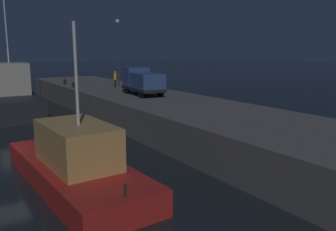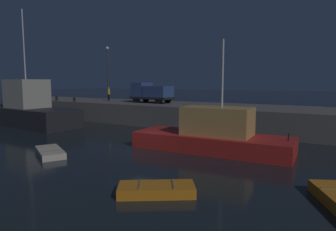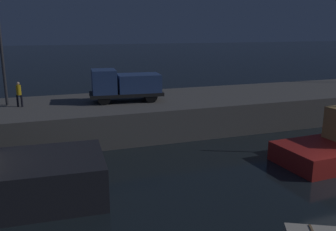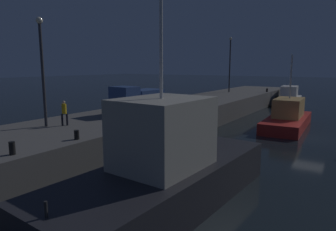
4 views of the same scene
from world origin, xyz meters
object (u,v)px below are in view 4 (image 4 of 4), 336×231
Objects in this scene: bollard_central at (77,135)px; lamp_post_east at (230,61)px; fishing_boat_blue at (289,98)px; lamp_post_west at (42,63)px; utility_truck at (137,99)px; fishing_boat_white at (165,171)px; bollard_east at (12,148)px; dockworker at (64,111)px; fishing_trawler_red at (288,117)px; bollard_west at (267,90)px.

lamp_post_east is at bearing 7.86° from bollard_central.
fishing_boat_blue is at bearing -3.63° from bollard_central.
lamp_post_west reaches higher than utility_truck.
bollard_east is at bearing 118.42° from fishing_boat_white.
dockworker is 2.80× the size of bollard_east.
fishing_boat_blue is 41.95m from bollard_central.
fishing_boat_white is 10.37m from dockworker.
bollard_central is at bearing -160.68° from utility_truck.
bollard_east is (-3.38, 6.25, 0.91)m from fishing_boat_white.
lamp_post_west reaches higher than bollard_central.
fishing_boat_white reaches higher than bollard_east.
bollard_east is (-45.44, 2.81, 1.51)m from fishing_boat_blue.
bollard_central is 3.61m from bollard_east.
fishing_trawler_red is 22.58m from bollard_central.
lamp_post_east is at bearing 137.45° from fishing_boat_blue.
fishing_boat_white reaches higher than bollard_west.
utility_truck is at bearing 13.60° from bollard_east.
lamp_post_east reaches higher than dockworker.
bollard_central is (-41.84, 2.66, 1.47)m from fishing_boat_blue.
lamp_post_east is at bearing 1.48° from dockworker.
dockworker is (-19.27, 10.64, 2.16)m from fishing_trawler_red.
utility_truck is 28.23m from bollard_west.
fishing_boat_blue is at bearing 11.45° from fishing_trawler_red.
fishing_boat_white is 13.59m from utility_truck.
lamp_post_west reaches higher than bollard_west.
utility_truck reaches higher than bollard_central.
bollard_east is (-5.82, -3.71, -0.67)m from dockworker.
lamp_post_west is at bearing 172.21° from bollard_west.
bollard_west is at bearing -0.54° from bollard_east.
dockworker is (2.44, 9.95, 1.58)m from fishing_boat_white.
utility_truck is at bearing -9.80° from lamp_post_west.
bollard_west is (36.06, -4.93, -3.96)m from lamp_post_west.
fishing_boat_white is 36.15m from lamp_post_east.
lamp_post_east is (32.50, -0.02, 0.64)m from lamp_post_west.
bollard_central is (-9.42, -3.30, -0.98)m from utility_truck.
fishing_boat_white is 6.16m from bollard_central.
bollard_west is at bearing -7.21° from utility_truck.
fishing_boat_blue is 17.77× the size of bollard_east.
fishing_boat_blue reaches higher than dockworker.
fishing_boat_white reaches higher than bollard_central.
lamp_post_west is at bearing 42.54° from bollard_east.
dockworker is (-7.20, 0.56, -0.26)m from utility_truck.
lamp_post_west is at bearing 150.34° from fishing_trawler_red.
bollard_east is (-13.02, -3.15, -0.93)m from utility_truck.
bollard_west is at bearing 22.34° from fishing_trawler_red.
lamp_post_east is (-7.99, 7.33, 6.08)m from fishing_boat_blue.
utility_truck is 10.03m from bollard_central.
fishing_trawler_red is 6.30× the size of dockworker.
fishing_boat_white is 7.52× the size of dockworker.
fishing_boat_white is at bearing -103.79° from dockworker.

